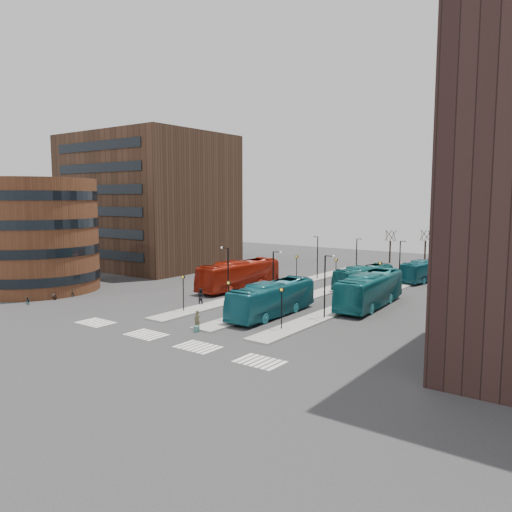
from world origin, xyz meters
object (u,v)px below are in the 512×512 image
Objects in this scene: teal_bus_d at (426,270)px; teal_bus_c at (370,290)px; commuter_a at (200,297)px; commuter_c at (268,311)px; commuter_b at (260,303)px; bicycle_far at (70,293)px; bicycle_mid at (52,296)px; suitcase at (197,329)px; teal_bus_b at (364,277)px; traveller at (197,320)px; red_bus at (239,275)px; teal_bus_a at (272,299)px; bicycle_near at (28,300)px.

teal_bus_c is at bearing -79.82° from teal_bus_d.
commuter_a is 1.21× the size of commuter_c.
bicycle_far is at bearing 130.16° from commuter_b.
commuter_c is (-5.77, -10.95, -1.07)m from teal_bus_c.
commuter_a is at bearing -72.67° from bicycle_mid.
suitcase is 11.04m from commuter_a.
teal_bus_d is 47.31m from bicycle_far.
teal_bus_b reaches higher than commuter_a.
traveller is (-8.61, -17.82, -1.00)m from teal_bus_c.
teal_bus_c is 7.60× the size of commuter_b.
commuter_b is (7.03, 1.30, -0.06)m from commuter_a.
red_bus is at bearing 117.99° from suitcase.
teal_bus_d is at bearing 77.91° from teal_bus_a.
teal_bus_b is (1.06, 19.32, -0.22)m from teal_bus_a.
bicycle_near is at bearing -119.90° from red_bus.
bicycle_near is at bearing 141.29° from commuter_b.
teal_bus_d reaches higher than traveller.
teal_bus_d is (5.76, 29.87, -0.18)m from teal_bus_a.
commuter_c is (-5.39, -31.18, -0.75)m from teal_bus_d.
red_bus is 1.25× the size of teal_bus_b.
traveller is 22.54m from bicycle_near.
teal_bus_a is at bearing -42.33° from bicycle_near.
red_bus is 1.00× the size of teal_bus_c.
teal_bus_c is at bearing -55.28° from bicycle_far.
red_bus is at bearing 70.82° from commuter_b.
bicycle_far is (-24.76, -6.26, -1.22)m from teal_bus_a.
teal_bus_b reaches higher than bicycle_far.
teal_bus_c is 20.24m from teal_bus_d.
bicycle_near is at bearing 16.95° from commuter_a.
red_bus reaches higher than teal_bus_a.
commuter_c is at bearing -45.18° from bicycle_near.
commuter_c is at bearing -75.38° from teal_bus_a.
teal_bus_a is 2.27m from commuter_b.
commuter_b is 0.97× the size of bicycle_far.
bicycle_far is at bearing -60.82° from commuter_c.
teal_bus_d is at bearing 75.12° from teal_bus_b.
teal_bus_c reaches higher than teal_bus_b.
red_bus is at bearing -132.67° from teal_bus_b.
teal_bus_c is at bearing -32.86° from bicycle_near.
suitcase is 1.15m from traveller.
bicycle_near is (-15.73, -10.85, -0.51)m from commuter_a.
commuter_b is at bearing -90.19° from teal_bus_b.
commuter_a is (-7.19, 8.35, 0.67)m from suitcase.
red_bus reaches higher than commuter_c.
commuter_a is at bearing -107.71° from teal_bus_b.
commuter_c is at bearing -71.35° from bicycle_far.
commuter_b is at bearing 172.85° from commuter_a.
bicycle_near is at bearing -156.32° from teal_bus_a.
bicycle_near is 5.21m from bicycle_far.
teal_bus_a is 8.59m from traveller.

